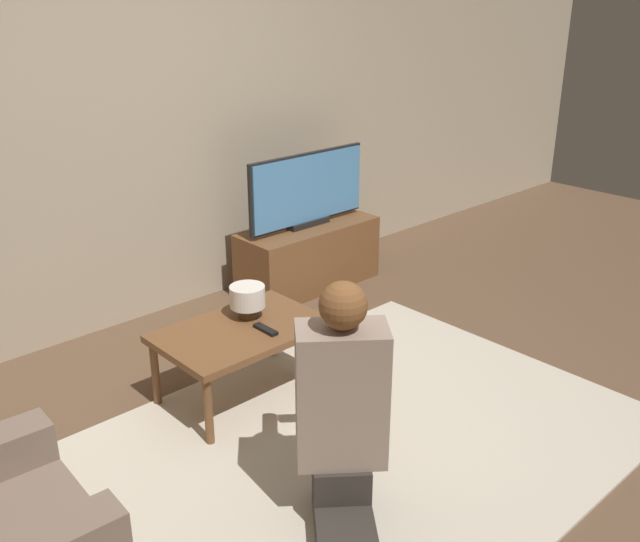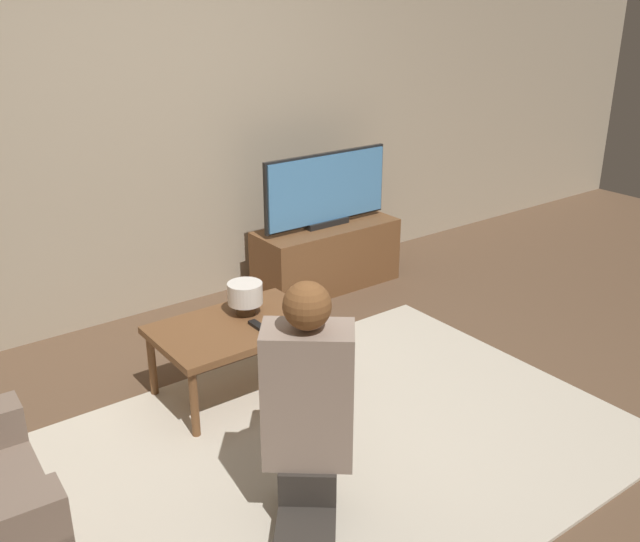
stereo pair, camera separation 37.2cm
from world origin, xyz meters
name	(u,v)px [view 1 (the left image)]	position (x,y,z in m)	size (l,w,h in m)	color
ground_plane	(345,452)	(0.00, 0.00, 0.00)	(10.00, 10.00, 0.00)	brown
wall_back	(110,111)	(0.00, 1.93, 1.30)	(10.00, 0.06, 2.60)	tan
rug	(346,451)	(0.00, 0.00, 0.01)	(2.74, 1.90, 0.02)	beige
tv_stand	(308,256)	(1.17, 1.54, 0.22)	(1.01, 0.39, 0.44)	brown
tv	(308,189)	(1.17, 1.55, 0.70)	(0.97, 0.08, 0.50)	black
coffee_table	(242,336)	(-0.05, 0.69, 0.35)	(0.82, 0.54, 0.39)	brown
person_kneeling	(342,412)	(-0.31, -0.28, 0.48)	(0.72, 0.81, 0.99)	#332D28
table_lamp	(247,299)	(0.06, 0.77, 0.49)	(0.18, 0.18, 0.17)	#4C3823
remote	(266,329)	(0.02, 0.58, 0.40)	(0.04, 0.15, 0.02)	black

